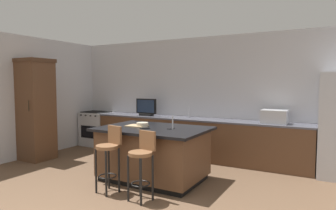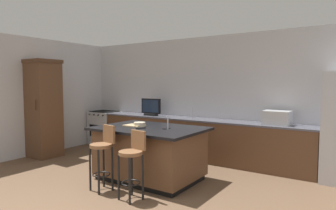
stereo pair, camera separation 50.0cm
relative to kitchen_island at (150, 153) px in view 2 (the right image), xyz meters
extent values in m
cube|color=#BCBCC1|center=(0.08, 2.08, 0.89)|extent=(7.23, 0.12, 2.72)
cube|color=#BCBCC1|center=(-3.34, -0.07, 0.89)|extent=(0.12, 4.69, 2.72)
cube|color=brown|center=(0.01, 1.70, -0.04)|extent=(4.91, 0.60, 0.86)
cube|color=#4C4C56|center=(0.01, 1.70, 0.41)|extent=(4.93, 0.62, 0.04)
cube|color=black|center=(0.00, 0.00, -0.42)|extent=(1.61, 1.05, 0.09)
cube|color=brown|center=(0.00, 0.00, 0.01)|extent=(1.69, 1.13, 0.78)
cube|color=black|center=(0.00, 0.00, 0.42)|extent=(1.85, 1.29, 0.04)
cube|color=#B7BABF|center=(-2.85, 1.70, -0.02)|extent=(0.76, 0.60, 0.89)
cube|color=black|center=(-2.85, 1.39, -0.06)|extent=(0.53, 0.01, 0.32)
cube|color=black|center=(-2.85, 1.70, 0.44)|extent=(0.69, 0.50, 0.02)
cylinder|color=black|center=(-3.10, 1.38, 0.37)|extent=(0.04, 0.03, 0.04)
cylinder|color=black|center=(-2.93, 1.38, 0.37)|extent=(0.04, 0.03, 0.04)
cylinder|color=black|center=(-2.76, 1.38, 0.37)|extent=(0.04, 0.03, 0.04)
cylinder|color=black|center=(-2.59, 1.38, 0.37)|extent=(0.04, 0.03, 0.04)
cube|color=brown|center=(-2.97, -0.06, 0.63)|extent=(0.61, 0.59, 2.20)
cube|color=#492F1E|center=(-2.97, -0.06, 1.69)|extent=(0.65, 0.63, 0.08)
cylinder|color=#332819|center=(-2.79, -0.37, 0.74)|extent=(0.02, 0.02, 0.22)
cube|color=#B7BABF|center=(1.71, 1.70, 0.56)|extent=(0.48, 0.36, 0.26)
cube|color=black|center=(-1.22, 1.65, 0.45)|extent=(0.33, 0.16, 0.05)
cube|color=black|center=(-1.22, 1.65, 0.66)|extent=(0.54, 0.05, 0.36)
cube|color=#1E2D47|center=(-1.22, 1.62, 0.66)|extent=(0.48, 0.01, 0.30)
cylinder|color=#B2B2B7|center=(-0.16, 1.80, 0.55)|extent=(0.02, 0.02, 0.24)
cylinder|color=#B2B2B7|center=(0.38, 0.00, 0.56)|extent=(0.02, 0.02, 0.22)
cylinder|color=brown|center=(-0.28, -0.87, 0.25)|extent=(0.34, 0.34, 0.05)
cube|color=brown|center=(-0.26, -0.72, 0.41)|extent=(0.29, 0.09, 0.28)
cylinder|color=black|center=(-0.43, -0.97, -0.12)|extent=(0.03, 0.03, 0.69)
cylinder|color=black|center=(-0.19, -1.01, -0.12)|extent=(0.03, 0.03, 0.69)
cylinder|color=black|center=(-0.38, -0.72, -0.12)|extent=(0.03, 0.03, 0.69)
cylinder|color=black|center=(-0.14, -0.77, -0.12)|extent=(0.03, 0.03, 0.69)
torus|color=black|center=(-0.28, -0.87, -0.21)|extent=(0.28, 0.28, 0.02)
cylinder|color=brown|center=(0.34, -0.89, 0.22)|extent=(0.34, 0.34, 0.05)
cube|color=brown|center=(0.36, -0.74, 0.38)|extent=(0.29, 0.08, 0.28)
cylinder|color=black|center=(0.20, -0.99, -0.14)|extent=(0.03, 0.03, 0.66)
cylinder|color=black|center=(0.44, -1.03, -0.14)|extent=(0.03, 0.03, 0.66)
cylinder|color=black|center=(0.23, -0.75, -0.14)|extent=(0.03, 0.03, 0.66)
cylinder|color=black|center=(0.48, -0.79, -0.14)|extent=(0.03, 0.03, 0.66)
torus|color=black|center=(0.34, -0.89, -0.22)|extent=(0.28, 0.28, 0.02)
cylinder|color=beige|center=(-0.23, 0.01, 0.48)|extent=(0.20, 0.20, 0.07)
cube|color=black|center=(0.33, 0.04, 0.45)|extent=(0.08, 0.15, 0.01)
cube|color=black|center=(-0.05, -0.18, 0.46)|extent=(0.13, 0.17, 0.02)
cube|color=tan|center=(-0.34, -0.01, 0.45)|extent=(0.35, 0.27, 0.02)
camera|label=1|loc=(2.67, -4.30, 1.21)|focal=31.69mm
camera|label=2|loc=(3.09, -4.04, 1.21)|focal=31.69mm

